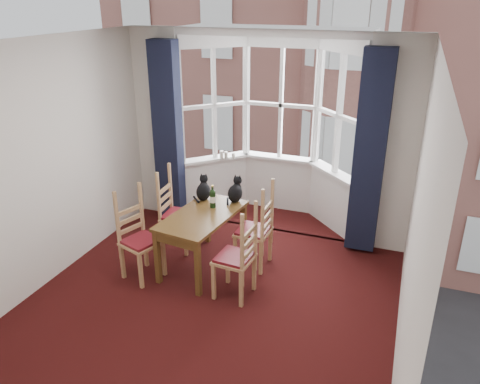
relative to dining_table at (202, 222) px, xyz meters
The scene contains 23 objects.
floor 1.20m from the dining_table, 67.93° to the right, with size 4.50×4.50×0.00m, color black.
ceiling 2.41m from the dining_table, 67.93° to the right, with size 4.50×4.50×0.00m, color white.
wall_left 2.03m from the dining_table, 149.44° to the right, with size 4.50×4.50×0.00m, color silver.
wall_right 2.68m from the dining_table, 21.77° to the right, with size 4.50×4.50×0.00m, color silver.
wall_near 3.32m from the dining_table, 83.12° to the right, with size 4.00×4.00×0.00m, color silver.
wall_back_pier_left 1.97m from the dining_table, 134.25° to the left, with size 0.70×0.12×2.80m, color silver.
wall_back_pier_right 2.54m from the dining_table, 32.50° to the left, with size 0.70×0.12×2.80m, color silver.
bay_window 2.00m from the dining_table, 77.89° to the left, with size 2.76×0.94×2.80m.
curtain_left 1.69m from the dining_table, 132.78° to the left, with size 0.38×0.22×2.60m, color black.
curtain_right 2.24m from the dining_table, 31.74° to the left, with size 0.38×0.22×2.60m, color black.
dining_table is the anchor object (origin of this frame).
chair_left_near 0.82m from the dining_table, 146.35° to the right, with size 0.52×0.53×0.92m.
chair_left_far 0.69m from the dining_table, 152.22° to the left, with size 0.42×0.44×0.92m.
chair_right_near 0.82m from the dining_table, 33.40° to the right, with size 0.43×0.45×0.92m.
chair_right_far 0.73m from the dining_table, 20.18° to the left, with size 0.41×0.43×0.92m.
cat_left 0.51m from the dining_table, 111.92° to the left, with size 0.24×0.28×0.34m.
cat_right 0.61m from the dining_table, 64.39° to the left, with size 0.19×0.26×0.35m.
wine_bottle 0.33m from the dining_table, 79.46° to the left, with size 0.08×0.08×0.30m.
candle_tall 1.73m from the dining_table, 104.33° to the left, with size 0.06×0.06×0.12m, color white.
candle_short 1.74m from the dining_table, 102.08° to the left, with size 0.06×0.06×0.10m, color white.
candle_extra 1.74m from the dining_table, 98.15° to the left, with size 0.05×0.05×0.09m, color white.
street 31.99m from the dining_table, 89.29° to the left, with size 80.00×80.00×0.00m, color #333335.
tenement_building 13.10m from the dining_table, 88.31° to the left, with size 18.40×7.80×15.20m.
Camera 1 is at (1.83, -3.71, 3.20)m, focal length 35.00 mm.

